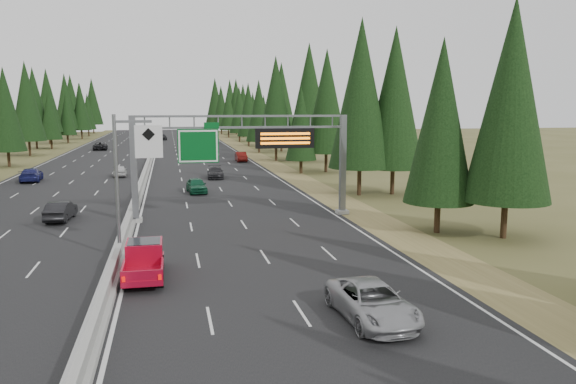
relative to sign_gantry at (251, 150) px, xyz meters
name	(u,v)px	position (x,y,z in m)	size (l,w,h in m)	color
road	(150,163)	(-8.92, 45.12, -5.23)	(32.00, 260.00, 0.08)	black
shoulder_right	(266,161)	(8.88, 45.12, -5.24)	(3.60, 260.00, 0.06)	olive
shoulder_left	(23,166)	(-26.72, 45.12, -5.24)	(3.60, 260.00, 0.06)	#4E4C24
median_barrier	(150,161)	(-8.92, 45.12, -4.85)	(0.70, 260.00, 0.85)	gray
sign_gantry	(251,150)	(0.00, 0.00, 0.00)	(16.75, 0.98, 7.80)	slate
hov_sign_pole	(127,175)	(-8.33, -9.92, -0.54)	(2.80, 0.50, 8.00)	slate
tree_row_right	(305,101)	(13.13, 36.78, 4.06)	(12.23, 238.92, 18.43)	black
silver_minivan	(372,302)	(1.65, -21.69, -4.45)	(2.45, 5.31, 1.48)	#98999C
red_pickup	(144,258)	(-7.42, -13.74, -4.25)	(1.86, 5.22, 1.70)	black
car_ahead_green	(197,185)	(-3.46, 13.72, -4.45)	(1.73, 4.31, 1.47)	#114D30
car_ahead_dkred	(241,157)	(5.00, 45.03, -4.45)	(1.55, 4.46, 1.47)	#5F100D
car_ahead_dkgrey	(215,172)	(-0.67, 24.97, -4.52)	(1.87, 4.60, 1.33)	black
car_ahead_white	(188,148)	(-2.52, 64.23, -4.40)	(2.63, 5.71, 1.59)	silver
car_ahead_far	(163,137)	(-7.42, 107.00, -4.40)	(1.85, 4.61, 1.57)	black
car_onc_near	(61,211)	(-14.10, 2.03, -4.48)	(1.51, 4.32, 1.42)	black
car_onc_blue	(31,175)	(-21.47, 26.31, -4.43)	(2.13, 5.23, 1.52)	navy
car_onc_white	(120,171)	(-11.97, 29.13, -4.50)	(1.63, 4.04, 1.38)	silver
car_onc_far	(100,146)	(-19.27, 74.61, -4.40)	(2.62, 5.69, 1.58)	black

